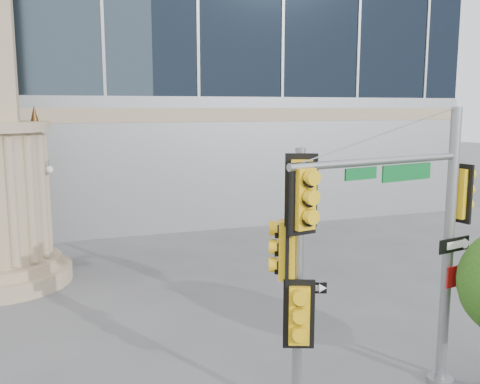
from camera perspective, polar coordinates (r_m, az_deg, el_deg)
name	(u,v)px	position (r m, az deg, el deg)	size (l,w,h in m)	color
main_signal_pole	(415,223)	(10.34, 18.14, -3.13)	(4.26, 1.19, 5.54)	slate
secondary_signal_pole	(296,266)	(9.22, 6.00, -7.88)	(0.83, 0.80, 4.86)	slate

